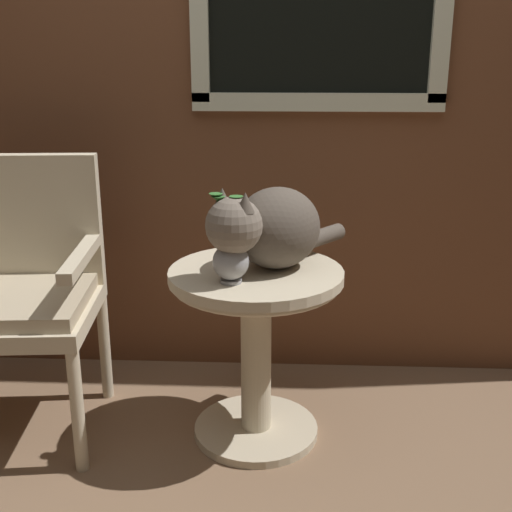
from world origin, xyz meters
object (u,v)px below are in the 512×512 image
Objects in this scene: cat at (270,228)px; pewter_vase_with_ivy at (229,256)px; wicker_chair at (17,282)px; wicker_side_table at (256,323)px.

cat is 0.20m from pewter_vase_with_ivy.
wicker_chair is 3.47× the size of pewter_vase_with_ivy.
cat is (0.05, 0.01, 0.34)m from wicker_side_table.
cat reaches higher than pewter_vase_with_ivy.
pewter_vase_with_ivy is (-0.08, -0.13, 0.29)m from wicker_side_table.
pewter_vase_with_ivy is at bearing -122.18° from wicker_side_table.
cat is at bearing 13.79° from wicker_side_table.
wicker_chair reaches higher than pewter_vase_with_ivy.
wicker_chair is 0.93m from cat.
wicker_side_table is 0.32m from pewter_vase_with_ivy.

